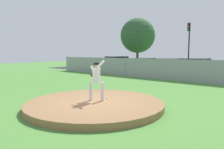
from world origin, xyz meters
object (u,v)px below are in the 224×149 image
baseball (107,98)px  parked_car_silver (198,68)px  parked_car_champagne (117,64)px  pitcher_youth (96,77)px  parked_car_navy (144,66)px  parked_car_charcoal (171,67)px  traffic_light_near (189,39)px

baseball → parked_car_silver: (-0.93, 13.41, 0.52)m
parked_car_silver → parked_car_champagne: parked_car_champagne is taller
baseball → parked_car_silver: 13.46m
pitcher_youth → parked_car_navy: bearing=115.5°
parked_car_champagne → parked_car_navy: 4.02m
parked_car_silver → parked_car_champagne: size_ratio=0.89×
parked_car_charcoal → parked_car_silver: bearing=-5.5°
parked_car_silver → baseball: bearing=-86.1°
parked_car_silver → pitcher_youth: bearing=-86.5°
parked_car_navy → parked_car_charcoal: bearing=5.6°
parked_car_navy → traffic_light_near: bearing=56.3°
pitcher_youth → parked_car_navy: size_ratio=0.39×
parked_car_silver → traffic_light_near: (-2.76, 4.55, 3.00)m
parked_car_silver → parked_car_navy: bearing=-179.7°
parked_car_champagne → parked_car_charcoal: 7.04m
baseball → parked_car_silver: bearing=93.9°
pitcher_youth → baseball: pitcher_youth is taller
pitcher_youth → traffic_light_near: 19.05m
traffic_light_near → parked_car_champagne: bearing=-146.8°
parked_car_silver → parked_car_champagne: 9.82m
baseball → traffic_light_near: traffic_light_near is taller
parked_car_charcoal → pitcher_youth: bearing=-75.7°
pitcher_youth → traffic_light_near: size_ratio=0.30×
pitcher_youth → parked_car_champagne: bearing=127.5°
traffic_light_near → pitcher_youth: bearing=-79.0°
pitcher_youth → parked_car_silver: size_ratio=0.39×
parked_car_silver → parked_car_charcoal: parked_car_silver is taller
parked_car_navy → parked_car_silver: bearing=0.3°
parked_car_charcoal → parked_car_navy: size_ratio=1.09×
pitcher_youth → parked_car_navy: pitcher_youth is taller
parked_car_champagne → parked_car_charcoal: size_ratio=1.04×
pitcher_youth → traffic_light_near: (-3.60, 18.52, 2.59)m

